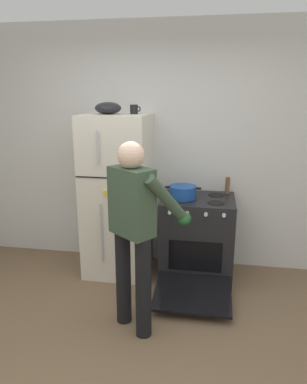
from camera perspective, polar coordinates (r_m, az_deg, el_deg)
name	(u,v)px	position (r m, az deg, el deg)	size (l,w,h in m)	color
ground	(120,375)	(2.88, -5.42, -27.05)	(8.00, 8.00, 0.00)	brown
kitchen_wall_back	(161,148)	(4.08, 1.22, 7.09)	(6.00, 0.10, 2.70)	silver
refrigerator	(118,196)	(3.90, -5.69, -0.60)	(0.68, 0.72, 1.74)	silver
stove_range	(197,239)	(3.90, 6.95, -7.43)	(0.76, 1.20, 0.89)	black
person_cook	(136,222)	(2.86, -2.88, -4.77)	(0.67, 0.71, 1.60)	black
red_pot	(183,192)	(3.71, 4.71, -0.02)	(0.38, 0.28, 0.13)	#19479E
coffee_mug	(134,109)	(3.76, -3.10, 13.06)	(0.11, 0.08, 0.10)	black
pepper_mill	(227,186)	(3.93, 11.74, 1.00)	(0.05, 0.05, 0.18)	brown
mixing_bowl	(108,108)	(3.77, -7.27, 13.17)	(0.27, 0.27, 0.12)	black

